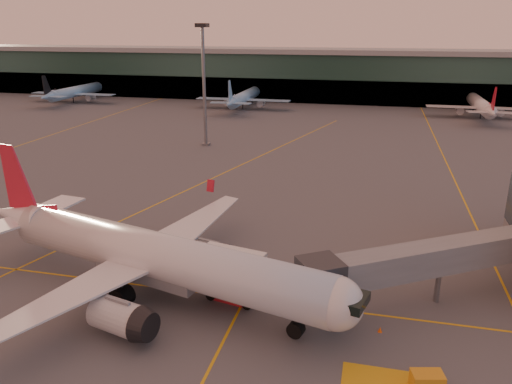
% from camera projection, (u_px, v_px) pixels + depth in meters
% --- Properties ---
extents(ground, '(600.00, 600.00, 0.00)m').
position_uv_depth(ground, '(177.00, 320.00, 44.91)').
color(ground, '#4C4F54').
rests_on(ground, ground).
extents(taxi_markings, '(100.12, 173.00, 0.01)m').
position_uv_depth(taxi_markings, '(234.00, 176.00, 87.55)').
color(taxi_markings, gold).
rests_on(taxi_markings, ground).
extents(terminal, '(400.00, 20.00, 17.60)m').
position_uv_depth(terminal, '(331.00, 75.00, 172.84)').
color(terminal, '#19382D').
rests_on(terminal, ground).
extents(mast_west_near, '(2.40, 2.40, 25.60)m').
position_uv_depth(mast_west_near, '(204.00, 77.00, 105.48)').
color(mast_west_near, slate).
rests_on(mast_west_near, ground).
extents(distant_aircraft_row, '(290.00, 34.00, 13.00)m').
position_uv_depth(distant_aircraft_row, '(256.00, 109.00, 158.36)').
color(distant_aircraft_row, '#85B6DF').
rests_on(distant_aircraft_row, ground).
extents(main_airplane, '(42.51, 38.76, 13.03)m').
position_uv_depth(main_airplane, '(149.00, 256.00, 47.72)').
color(main_airplane, silver).
rests_on(main_airplane, ground).
extents(jet_bridge, '(26.13, 18.40, 6.27)m').
position_uv_depth(jet_bridge, '(455.00, 257.00, 47.02)').
color(jet_bridge, slate).
rests_on(jet_bridge, ground).
extents(catering_truck, '(6.67, 3.98, 4.85)m').
position_uv_depth(catering_truck, '(232.00, 272.00, 47.68)').
color(catering_truck, red).
rests_on(catering_truck, ground).
extents(gpu_cart, '(2.60, 1.90, 1.37)m').
position_uv_depth(gpu_cart, '(427.00, 382.00, 36.11)').
color(gpu_cart, orange).
rests_on(gpu_cart, ground).
extents(pushback_tug, '(4.09, 2.91, 1.90)m').
position_uv_depth(pushback_tug, '(353.00, 271.00, 52.16)').
color(pushback_tug, black).
rests_on(pushback_tug, ground).
extents(cone_nose, '(0.38, 0.38, 0.48)m').
position_uv_depth(cone_nose, '(380.00, 329.00, 43.04)').
color(cone_nose, '#FF5D0D').
rests_on(cone_nose, ground).
extents(cone_wing_left, '(0.49, 0.49, 0.63)m').
position_uv_depth(cone_wing_left, '(194.00, 228.00, 64.40)').
color(cone_wing_left, '#FF5D0D').
rests_on(cone_wing_left, ground).
extents(cone_fwd, '(0.41, 0.41, 0.52)m').
position_uv_depth(cone_fwd, '(291.00, 330.00, 43.00)').
color(cone_fwd, '#FF5D0D').
rests_on(cone_fwd, ground).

